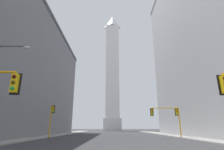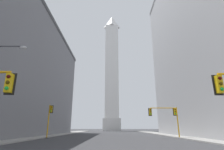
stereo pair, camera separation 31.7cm
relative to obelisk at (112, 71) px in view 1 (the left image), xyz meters
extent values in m
cube|color=gray|center=(-13.54, -56.85, -31.45)|extent=(5.00, 106.60, 0.15)
cube|color=gray|center=(13.54, -56.85, -31.45)|extent=(5.00, 106.60, 0.15)
cube|color=silver|center=(0.00, 0.00, -28.54)|extent=(8.82, 8.82, 5.97)
cube|color=white|center=(0.00, 0.00, 0.55)|extent=(7.06, 7.06, 52.22)
pyramid|color=white|center=(0.00, 0.00, 30.54)|extent=(7.06, 7.06, 7.76)
cube|color=#E5B20F|center=(6.75, -80.46, -27.25)|extent=(0.34, 0.34, 1.10)
cube|color=black|center=(6.75, -80.28, -27.25)|extent=(0.58, 0.03, 1.32)
cylinder|color=orange|center=(-10.66, -60.53, -28.81)|extent=(0.18, 0.18, 5.43)
cylinder|color=#262626|center=(-10.66, -60.53, -31.47)|extent=(0.40, 0.40, 0.10)
cube|color=#E5B20F|center=(-10.37, -60.53, -26.79)|extent=(0.38, 0.38, 1.10)
cube|color=black|center=(-10.39, -60.35, -26.79)|extent=(0.58, 0.10, 1.32)
sphere|color=#410907|center=(-10.35, -60.72, -26.45)|extent=(0.22, 0.22, 0.22)
sphere|color=#483506|center=(-10.35, -60.72, -26.79)|extent=(0.22, 0.22, 0.22)
sphere|color=green|center=(-10.35, -60.72, -27.13)|extent=(0.22, 0.22, 0.22)
cube|color=#E5B20F|center=(-5.85, -81.20, -27.36)|extent=(0.37, 0.37, 1.10)
cube|color=black|center=(-5.87, -81.02, -27.36)|extent=(0.58, 0.09, 1.32)
sphere|color=#410907|center=(-5.83, -81.39, -27.02)|extent=(0.22, 0.22, 0.22)
sphere|color=#483506|center=(-5.83, -81.39, -27.36)|extent=(0.22, 0.22, 0.22)
sphere|color=green|center=(-5.83, -81.39, -27.70)|extent=(0.22, 0.22, 0.22)
cylinder|color=orange|center=(11.21, -60.53, -29.01)|extent=(0.18, 0.18, 5.02)
cylinder|color=#262626|center=(11.21, -60.53, -31.47)|extent=(0.40, 0.40, 0.10)
cube|color=#E5B20F|center=(10.92, -60.53, -27.21)|extent=(0.35, 0.35, 1.10)
cube|color=black|center=(10.92, -60.35, -27.21)|extent=(0.58, 0.04, 1.32)
sphere|color=#410907|center=(10.91, -60.72, -26.87)|extent=(0.22, 0.22, 0.22)
sphere|color=#483506|center=(10.91, -60.72, -27.21)|extent=(0.22, 0.22, 0.22)
sphere|color=green|center=(10.91, -60.72, -27.55)|extent=(0.22, 0.22, 0.22)
cylinder|color=orange|center=(8.94, -60.53, -26.61)|extent=(4.54, 0.14, 0.14)
sphere|color=orange|center=(11.21, -60.53, -26.61)|extent=(0.18, 0.18, 0.18)
cube|color=#E5B20F|center=(6.67, -60.53, -27.28)|extent=(0.35, 0.35, 1.10)
cube|color=black|center=(6.67, -60.35, -27.28)|extent=(0.58, 0.04, 1.32)
sphere|color=#410907|center=(6.67, -60.72, -26.94)|extent=(0.22, 0.22, 0.22)
sphere|color=#483506|center=(6.67, -60.72, -27.28)|extent=(0.22, 0.22, 0.22)
sphere|color=green|center=(6.67, -60.72, -27.62)|extent=(0.22, 0.22, 0.22)
cylinder|color=#4C4C51|center=(-9.53, -76.63, -22.78)|extent=(3.18, 0.12, 0.12)
ellipsoid|color=silver|center=(-7.94, -76.63, -22.90)|extent=(0.64, 0.36, 0.26)
camera|label=1|loc=(-0.22, -90.98, -29.81)|focal=28.00mm
camera|label=2|loc=(0.10, -90.98, -29.81)|focal=28.00mm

